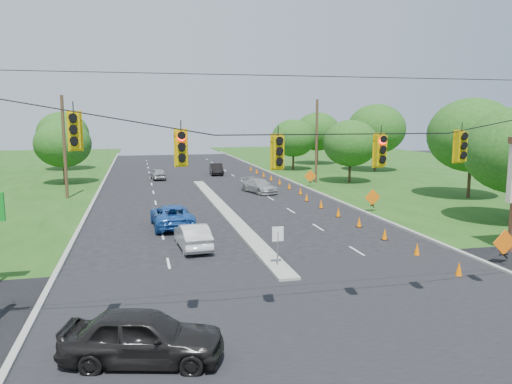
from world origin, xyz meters
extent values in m
plane|color=black|center=(0.00, 0.00, 0.00)|extent=(160.00, 160.00, 0.00)
cube|color=black|center=(0.00, 0.00, 0.00)|extent=(160.00, 14.00, 0.02)
cube|color=gray|center=(-10.10, 30.00, 0.00)|extent=(0.25, 110.00, 0.16)
cube|color=gray|center=(10.10, 30.00, 0.00)|extent=(0.25, 110.00, 0.16)
cube|color=gray|center=(0.00, 21.00, 0.00)|extent=(1.00, 34.00, 0.18)
cylinder|color=gray|center=(0.00, 6.00, 0.90)|extent=(0.06, 0.06, 1.80)
cube|color=white|center=(0.00, 6.00, 1.70)|extent=(0.55, 0.04, 0.70)
cylinder|color=black|center=(0.00, -1.00, 7.00)|extent=(24.00, 0.04, 0.04)
cube|color=#DBB405|center=(-8.00, -1.00, 6.75)|extent=(0.34, 0.24, 1.00)
cube|color=#DBB405|center=(-5.00, -1.00, 6.22)|extent=(0.34, 0.24, 1.00)
cube|color=#DBB405|center=(-2.00, -1.00, 6.05)|extent=(0.34, 0.24, 1.00)
cube|color=#DBB405|center=(1.50, -1.00, 6.05)|extent=(0.34, 0.24, 1.00)
cube|color=#DBB405|center=(4.50, -1.00, 6.14)|extent=(0.34, 0.24, 1.00)
cylinder|color=#422D1C|center=(-12.50, 30.00, 4.50)|extent=(0.28, 0.28, 9.00)
cylinder|color=#422D1C|center=(12.50, 35.00, 4.50)|extent=(0.28, 0.28, 9.00)
cone|color=#FF6E00|center=(7.65, 3.00, 0.35)|extent=(0.32, 0.32, 0.70)
cone|color=#FF6E00|center=(7.65, 6.50, 0.35)|extent=(0.32, 0.32, 0.70)
cone|color=#FF6E00|center=(7.65, 10.00, 0.35)|extent=(0.32, 0.32, 0.70)
cone|color=#FF6E00|center=(7.65, 13.50, 0.35)|extent=(0.32, 0.32, 0.70)
cone|color=#FF6E00|center=(7.65, 17.00, 0.35)|extent=(0.32, 0.32, 0.70)
cone|color=#FF6E00|center=(7.65, 20.50, 0.35)|extent=(0.32, 0.32, 0.70)
cone|color=#FF6E00|center=(7.65, 24.00, 0.35)|extent=(0.32, 0.32, 0.70)
cone|color=#FF6E00|center=(8.25, 27.50, 0.35)|extent=(0.32, 0.32, 0.70)
cone|color=#FF6E00|center=(8.25, 31.00, 0.35)|extent=(0.32, 0.32, 0.70)
cone|color=#FF6E00|center=(8.25, 34.50, 0.35)|extent=(0.32, 0.32, 0.70)
cone|color=#FF6E00|center=(8.25, 38.00, 0.35)|extent=(0.32, 0.32, 0.70)
cone|color=#FF6E00|center=(8.25, 41.50, 0.35)|extent=(0.32, 0.32, 0.70)
cone|color=#FF6E00|center=(8.25, 45.00, 0.35)|extent=(0.32, 0.32, 0.70)
cone|color=#FF6E00|center=(8.25, 48.50, 0.35)|extent=(0.32, 0.32, 0.70)
cube|color=black|center=(10.80, 4.00, 0.55)|extent=(0.06, 0.58, 0.26)
cube|color=black|center=(10.80, 4.00, 0.55)|extent=(0.06, 0.58, 0.26)
cube|color=orange|center=(10.80, 4.00, 1.15)|extent=(1.27, 0.05, 1.27)
cube|color=black|center=(10.80, 18.00, 0.55)|extent=(0.06, 0.58, 0.26)
cube|color=black|center=(10.80, 18.00, 0.55)|extent=(0.06, 0.58, 0.26)
cube|color=orange|center=(10.80, 18.00, 1.15)|extent=(1.27, 0.05, 1.27)
cube|color=black|center=(10.80, 32.00, 0.55)|extent=(0.06, 0.58, 0.26)
cube|color=black|center=(10.80, 32.00, 0.55)|extent=(0.06, 0.58, 0.26)
cube|color=orange|center=(10.80, 32.00, 1.15)|extent=(1.27, 0.05, 1.27)
cylinder|color=black|center=(-14.00, 40.00, 1.26)|extent=(0.28, 0.28, 2.52)
ellipsoid|color=#194C14|center=(-14.00, 40.00, 4.34)|extent=(5.88, 5.88, 5.04)
cylinder|color=black|center=(-16.00, 55.00, 1.44)|extent=(0.28, 0.28, 2.88)
ellipsoid|color=#194C14|center=(-16.00, 55.00, 4.96)|extent=(6.72, 6.72, 5.76)
cylinder|color=black|center=(18.00, 12.00, 1.44)|extent=(0.28, 0.28, 2.88)
cylinder|color=black|center=(22.00, 22.00, 1.62)|extent=(0.28, 0.28, 3.24)
ellipsoid|color=#194C14|center=(22.00, 22.00, 5.58)|extent=(7.56, 7.56, 6.48)
cylinder|color=black|center=(16.00, 34.00, 1.26)|extent=(0.28, 0.28, 2.52)
ellipsoid|color=#194C14|center=(16.00, 34.00, 4.34)|extent=(5.88, 5.88, 5.04)
cylinder|color=black|center=(24.00, 44.00, 1.62)|extent=(0.28, 0.28, 3.24)
ellipsoid|color=#194C14|center=(24.00, 44.00, 5.58)|extent=(7.56, 7.56, 6.48)
cylinder|color=black|center=(20.00, 55.00, 1.44)|extent=(0.28, 0.28, 2.88)
ellipsoid|color=#194C14|center=(20.00, 55.00, 4.96)|extent=(6.72, 6.72, 5.76)
cylinder|color=black|center=(14.00, 48.00, 1.26)|extent=(0.28, 0.28, 2.52)
ellipsoid|color=#194C14|center=(14.00, 48.00, 4.34)|extent=(5.88, 5.88, 5.04)
imported|color=black|center=(-6.31, -1.89, 0.81)|extent=(5.06, 3.00, 1.61)
imported|color=beige|center=(-3.52, 10.66, 0.69)|extent=(1.79, 4.31, 1.39)
imported|color=#1C4EA1|center=(-4.27, 16.37, 0.75)|extent=(2.75, 5.52, 1.50)
imported|color=#979797|center=(4.81, 29.54, 0.66)|extent=(3.13, 4.89, 1.32)
imported|color=gray|center=(-4.15, 42.11, 0.64)|extent=(1.92, 3.89, 1.28)
imported|color=black|center=(3.14, 45.43, 0.70)|extent=(1.73, 4.33, 1.40)
camera|label=1|loc=(-6.25, -16.02, 7.15)|focal=35.00mm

